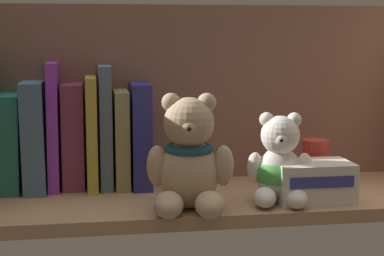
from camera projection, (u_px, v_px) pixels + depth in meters
The scene contains 14 objects.
shelf_board at pixel (212, 201), 101.91cm from camera, with size 76.23×24.19×2.00cm, color #A87F5B.
shelf_back_panel at pixel (199, 98), 112.08cm from camera, with size 78.63×1.20×32.38cm, color #855C4C.
book_1 at pixel (11, 141), 104.98cm from camera, with size 3.43×12.51×15.83cm, color #236E65.
book_2 at pixel (35, 135), 105.45cm from camera, with size 3.51×14.43×17.82cm, color #486989.
book_3 at pixel (54, 125), 105.71cm from camera, with size 1.76×11.58×20.88cm, color purple.
book_4 at pixel (73, 135), 106.46cm from camera, with size 3.57×9.58×17.34cm, color #783455.
book_5 at pixel (92, 131), 106.87cm from camera, with size 1.73×14.00×18.52cm, color gold.
book_6 at pixel (105, 126), 107.10cm from camera, with size 2.01×11.53×20.36cm, color slate.
book_7 at pixel (121, 137), 107.82cm from camera, with size 2.35×12.47×16.17cm, color #938956.
book_8 at pixel (140, 133), 108.24cm from camera, with size 3.13×13.76×17.38cm, color navy.
teddy_bear_larger at pixel (189, 161), 92.14cm from camera, with size 12.63×13.06×17.05cm.
teddy_bear_smaller at pixel (280, 167), 96.93cm from camera, with size 10.43×11.02×13.71cm.
pillar_candle at pixel (315, 164), 105.92cm from camera, with size 4.43×4.43×8.12cm, color #C63833.
small_product_box at pixel (313, 181), 97.61cm from camera, with size 11.58×7.83×6.10cm.
Camera 1 is at (-19.20, -97.28, 27.46)cm, focal length 59.71 mm.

